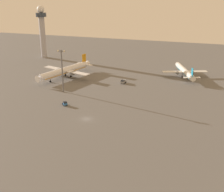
# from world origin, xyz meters

# --- Properties ---
(ground_plane) EXTENTS (416.00, 416.00, 0.00)m
(ground_plane) POSITION_xyz_m (0.00, 0.00, 0.00)
(ground_plane) COLOR #605E5B
(control_tower) EXTENTS (8.00, 8.00, 40.21)m
(control_tower) POSITION_xyz_m (-80.17, 99.15, 23.17)
(control_tower) COLOR #A8A8B2
(control_tower) RESTS_ON ground
(airplane_mid_apron) EXTENTS (34.76, 44.26, 11.57)m
(airplane_mid_apron) POSITION_xyz_m (-37.50, 53.69, 4.37)
(airplane_mid_apron) COLOR white
(airplane_mid_apron) RESTS_ON ground
(airplane_far_stand) EXTENTS (27.33, 34.67, 9.27)m
(airplane_far_stand) POSITION_xyz_m (32.71, 79.21, 3.50)
(airplane_far_stand) COLOR silver
(airplane_far_stand) RESTS_ON ground
(cargo_loader) EXTENTS (2.51, 4.37, 2.25)m
(cargo_loader) POSITION_xyz_m (0.34, 53.34, 1.18)
(cargo_loader) COLOR gray
(cargo_loader) RESTS_ON ground
(pushback_tug) EXTENTS (3.44, 3.45, 2.05)m
(pushback_tug) POSITION_xyz_m (-15.75, 10.85, 1.07)
(pushback_tug) COLOR #3372BF
(pushback_tug) RESTS_ON ground
(apron_light_west) EXTENTS (4.80, 0.90, 22.70)m
(apron_light_west) POSITION_xyz_m (-25.85, 28.45, 13.14)
(apron_light_west) COLOR slate
(apron_light_west) RESTS_ON ground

